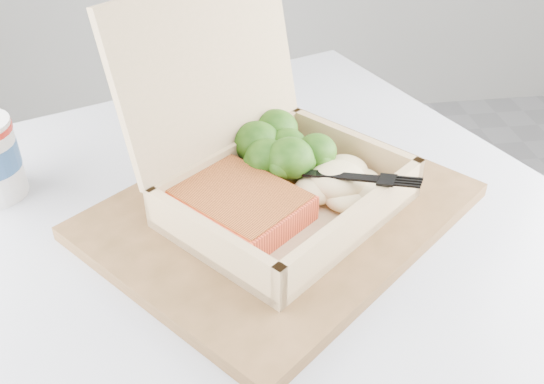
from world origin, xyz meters
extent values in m
cube|color=#A9ACB3|center=(0.45, 0.44, 0.68)|extent=(0.93, 0.93, 0.03)
cube|color=brown|center=(0.50, 0.46, 0.71)|extent=(0.47, 0.46, 0.02)
cube|color=tan|center=(0.50, 0.45, 0.72)|extent=(0.29, 0.28, 0.01)
cube|color=tan|center=(0.42, 0.38, 0.74)|extent=(0.12, 0.14, 0.05)
cube|color=tan|center=(0.59, 0.52, 0.74)|extent=(0.12, 0.14, 0.05)
cube|color=tan|center=(0.56, 0.39, 0.74)|extent=(0.18, 0.16, 0.05)
cube|color=tan|center=(0.45, 0.51, 0.74)|extent=(0.18, 0.16, 0.05)
cube|color=tan|center=(0.44, 0.53, 0.84)|extent=(0.20, 0.18, 0.17)
cube|color=#F55830|center=(0.45, 0.44, 0.74)|extent=(0.16, 0.16, 0.03)
ellipsoid|color=beige|center=(0.56, 0.46, 0.74)|extent=(0.10, 0.09, 0.03)
cube|color=black|center=(0.50, 0.48, 0.75)|extent=(0.10, 0.06, 0.02)
cube|color=black|center=(0.57, 0.44, 0.75)|extent=(0.05, 0.04, 0.01)
cube|color=white|center=(0.41, 0.61, 0.70)|extent=(0.07, 0.13, 0.00)
camera|label=1|loc=(0.42, -0.05, 1.09)|focal=40.00mm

